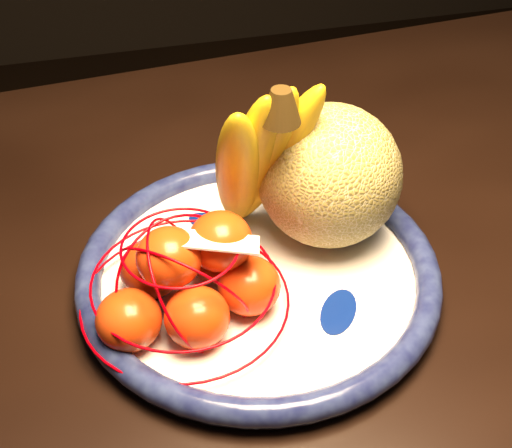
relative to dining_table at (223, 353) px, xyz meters
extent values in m
cube|color=black|center=(0.00, 0.00, 0.06)|extent=(1.69, 1.10, 0.04)
cylinder|color=black|center=(0.70, 0.47, -0.34)|extent=(0.06, 0.06, 0.77)
cylinder|color=white|center=(0.04, 0.01, 0.09)|extent=(0.33, 0.33, 0.01)
torus|color=#0B0D37|center=(0.04, 0.01, 0.10)|extent=(0.36, 0.36, 0.03)
cylinder|color=white|center=(0.04, 0.01, 0.09)|extent=(0.16, 0.16, 0.01)
ellipsoid|color=navy|center=(0.10, -0.06, 0.10)|extent=(0.12, 0.14, 0.00)
ellipsoid|color=navy|center=(0.01, 0.10, 0.10)|extent=(0.12, 0.11, 0.00)
ellipsoid|color=navy|center=(-0.06, 0.01, 0.10)|extent=(0.11, 0.10, 0.00)
sphere|color=olive|center=(0.13, 0.06, 0.17)|extent=(0.15, 0.15, 0.15)
ellipsoid|color=gold|center=(0.03, 0.06, 0.20)|extent=(0.07, 0.13, 0.20)
ellipsoid|color=gold|center=(0.05, 0.06, 0.21)|extent=(0.06, 0.12, 0.21)
ellipsoid|color=gold|center=(0.06, 0.07, 0.21)|extent=(0.09, 0.12, 0.21)
ellipsoid|color=gold|center=(0.07, 0.07, 0.20)|extent=(0.12, 0.11, 0.20)
cone|color=black|center=(0.05, 0.06, 0.30)|extent=(0.04, 0.04, 0.03)
ellipsoid|color=#FF471A|center=(-0.09, -0.05, 0.13)|extent=(0.06, 0.06, 0.05)
ellipsoid|color=#FF471A|center=(-0.03, -0.06, 0.13)|extent=(0.06, 0.06, 0.05)
ellipsoid|color=#FF471A|center=(0.02, -0.03, 0.13)|extent=(0.06, 0.06, 0.05)
ellipsoid|color=#FF471A|center=(-0.06, 0.01, 0.13)|extent=(0.06, 0.06, 0.05)
ellipsoid|color=#FF471A|center=(0.00, 0.02, 0.13)|extent=(0.06, 0.06, 0.05)
ellipsoid|color=#FF471A|center=(-0.05, -0.02, 0.17)|extent=(0.06, 0.06, 0.05)
ellipsoid|color=#FF471A|center=(0.00, -0.01, 0.17)|extent=(0.06, 0.06, 0.05)
torus|color=#B80007|center=(-0.04, -0.02, 0.11)|extent=(0.20, 0.20, 0.00)
torus|color=#B80007|center=(-0.04, -0.02, 0.14)|extent=(0.17, 0.17, 0.00)
torus|color=#B80007|center=(-0.04, -0.02, 0.18)|extent=(0.11, 0.11, 0.00)
torus|color=#B80007|center=(-0.04, -0.02, 0.13)|extent=(0.14, 0.10, 0.12)
torus|color=#B80007|center=(-0.04, -0.02, 0.13)|extent=(0.08, 0.14, 0.12)
torus|color=#B80007|center=(-0.04, -0.02, 0.13)|extent=(0.14, 0.13, 0.12)
cube|color=white|center=(0.00, -0.03, 0.19)|extent=(0.08, 0.05, 0.01)
camera|label=1|loc=(-0.08, -0.48, 0.60)|focal=50.00mm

